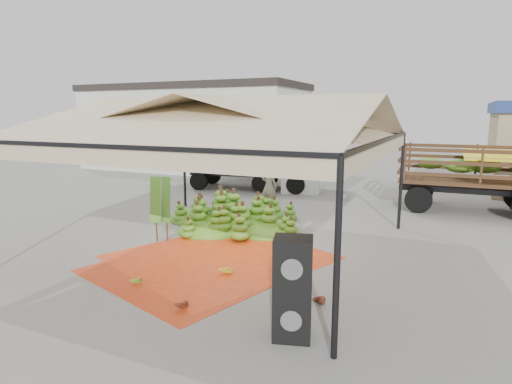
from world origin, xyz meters
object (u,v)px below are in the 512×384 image
at_px(banana_heap, 234,210).
at_px(truck_left, 260,161).
at_px(vendor, 269,186).
at_px(speaker_stack, 293,288).

relative_size(banana_heap, truck_left, 0.76).
distance_m(banana_heap, vendor, 2.98).
bearing_deg(truck_left, banana_heap, -83.77).
relative_size(speaker_stack, truck_left, 0.25).
xyz_separation_m(vendor, truck_left, (-2.08, 3.81, 0.47)).
bearing_deg(vendor, speaker_stack, 122.97).
xyz_separation_m(banana_heap, truck_left, (-2.10, 6.78, 0.80)).
bearing_deg(banana_heap, speaker_stack, -54.68).
distance_m(speaker_stack, vendor, 9.64).
xyz_separation_m(banana_heap, vendor, (-0.03, 2.96, 0.33)).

